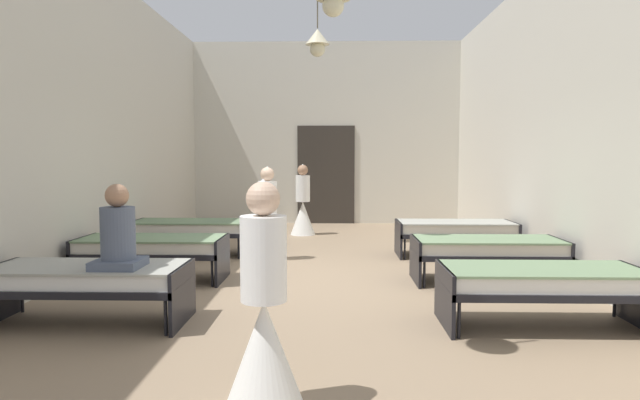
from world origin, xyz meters
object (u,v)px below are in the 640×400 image
at_px(nurse_near_aisle, 303,210).
at_px(nurse_far_aisle, 268,227).
at_px(patient_seated_primary, 118,237).
at_px(bed_left_row_1, 152,247).
at_px(bed_left_row_0, 88,279).
at_px(bed_right_row_1, 487,249).
at_px(nurse_mid_aisle, 264,327).
at_px(bed_right_row_0, 543,282).
at_px(bed_right_row_2, 455,230).
at_px(bed_left_row_2, 190,229).

height_order(nurse_near_aisle, nurse_far_aisle, same).
bearing_deg(patient_seated_primary, bed_left_row_1, 99.93).
distance_m(bed_left_row_0, nurse_far_aisle, 3.65).
height_order(bed_right_row_1, nurse_mid_aisle, nurse_mid_aisle).
distance_m(nurse_far_aisle, patient_seated_primary, 3.65).
height_order(nurse_mid_aisle, patient_seated_primary, nurse_mid_aisle).
height_order(bed_right_row_0, bed_left_row_1, same).
xyz_separation_m(bed_left_row_0, bed_right_row_2, (4.39, 3.80, 0.00)).
bearing_deg(nurse_mid_aisle, bed_right_row_1, -55.13).
bearing_deg(bed_left_row_0, bed_right_row_0, 0.00).
bearing_deg(bed_left_row_1, bed_left_row_0, -90.00).
xyz_separation_m(bed_right_row_1, bed_right_row_2, (0.00, 1.90, 0.00)).
bearing_deg(bed_left_row_0, patient_seated_primary, -15.87).
bearing_deg(bed_right_row_1, bed_right_row_0, -90.00).
relative_size(bed_left_row_0, nurse_near_aisle, 1.28).
height_order(bed_right_row_0, bed_left_row_2, same).
bearing_deg(nurse_mid_aisle, nurse_near_aisle, -19.79).
distance_m(bed_right_row_2, nurse_near_aisle, 3.61).
distance_m(bed_left_row_0, bed_left_row_1, 1.90).
height_order(bed_left_row_1, nurse_far_aisle, nurse_far_aisle).
relative_size(bed_right_row_0, bed_right_row_2, 1.00).
distance_m(bed_right_row_0, bed_right_row_1, 1.90).
distance_m(bed_left_row_1, bed_right_row_2, 4.79).
xyz_separation_m(bed_right_row_1, nurse_far_aisle, (-3.05, 1.49, 0.09)).
relative_size(bed_left_row_1, nurse_far_aisle, 1.28).
bearing_deg(nurse_mid_aisle, bed_left_row_0, 26.90).
distance_m(bed_right_row_1, nurse_far_aisle, 3.39).
distance_m(bed_right_row_2, patient_seated_primary, 5.63).
bearing_deg(patient_seated_primary, bed_right_row_2, 43.97).
bearing_deg(nurse_near_aisle, patient_seated_primary, -101.89).
relative_size(bed_right_row_2, nurse_mid_aisle, 1.28).
bearing_deg(nurse_near_aisle, nurse_mid_aisle, -88.05).
bearing_deg(bed_right_row_1, patient_seated_primary, -153.68).
bearing_deg(bed_left_row_1, patient_seated_primary, -80.07).
bearing_deg(bed_left_row_0, nurse_mid_aisle, -41.81).
bearing_deg(bed_left_row_1, bed_right_row_2, 23.39).
relative_size(bed_left_row_1, bed_left_row_2, 1.00).
distance_m(bed_right_row_0, bed_right_row_2, 3.80).
relative_size(bed_right_row_0, patient_seated_primary, 2.38).
distance_m(bed_right_row_0, nurse_near_aisle, 6.79).
bearing_deg(bed_left_row_2, patient_seated_primary, -84.87).
distance_m(bed_right_row_1, bed_left_row_2, 4.79).
relative_size(bed_left_row_0, bed_left_row_2, 1.00).
distance_m(bed_left_row_0, nurse_near_aisle, 6.49).
relative_size(bed_left_row_1, bed_right_row_1, 1.00).
height_order(bed_right_row_2, nurse_mid_aisle, nurse_mid_aisle).
distance_m(nurse_near_aisle, nurse_mid_aisle, 8.00).
bearing_deg(bed_left_row_0, bed_left_row_1, 90.00).
distance_m(bed_left_row_2, nurse_near_aisle, 3.01).
bearing_deg(bed_left_row_2, bed_left_row_1, -90.00).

